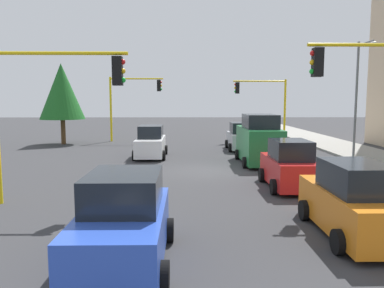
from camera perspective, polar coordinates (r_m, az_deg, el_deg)
The scene contains 15 objects.
ground_plane at distance 19.36m, azimuth 2.28°, elevation -4.02°, with size 120.00×120.00×0.00m, color #353538.
sidewalk_kerb at distance 26.88m, azimuth 24.59°, elevation -1.47°, with size 80.00×4.00×0.15m, color gray.
lane_arrow_near at distance 8.51m, azimuth -14.63°, elevation -18.34°, with size 2.40×1.10×1.10m.
traffic_signal_far_right at distance 33.32m, azimuth -8.94°, elevation 7.10°, with size 0.36×4.59×5.51m.
traffic_signal_near_left at distance 14.66m, azimuth 26.75°, elevation 7.34°, with size 0.36×4.59×5.55m.
traffic_signal_far_left at distance 33.68m, azimuth 10.63°, elevation 6.84°, with size 0.36×4.59×5.31m.
traffic_signal_near_right at distance 13.77m, azimuth -20.38°, elevation 6.91°, with size 0.36×4.59×5.25m.
street_lamp_curbside at distance 24.86m, azimuth 23.72°, elevation 7.85°, with size 2.15×0.28×7.00m.
tree_opposite_side at distance 32.56m, azimuth -18.85°, elevation 7.41°, with size 3.56×3.56×6.47m.
delivery_van_green at distance 21.69m, azimuth 9.96°, elevation 0.46°, with size 4.80×2.22×2.77m.
car_red at distance 15.97m, azimuth 14.26°, elevation -3.24°, with size 3.71×1.92×1.98m.
car_blue at distance 8.64m, azimuth -10.16°, elevation -11.49°, with size 4.12×2.10×1.98m.
car_white at distance 24.00m, azimuth -6.16°, elevation 0.17°, with size 4.16×1.95×1.98m.
car_orange at distance 10.95m, azimuth 22.95°, elevation -8.03°, with size 4.13×1.93×1.98m.
car_silver at distance 27.52m, azimuth 7.34°, elevation 0.97°, with size 3.77×2.01×1.98m.
Camera 1 is at (19.00, -1.09, 3.56)m, focal length 35.77 mm.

